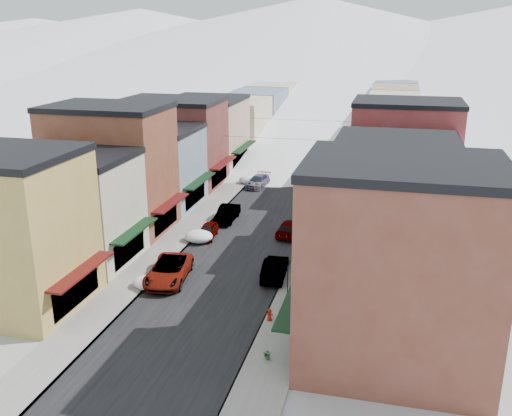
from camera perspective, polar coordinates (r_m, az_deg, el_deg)
The scene contains 40 objects.
ground at distance 36.98m, azimuth -9.24°, elevation -14.41°, with size 600.00×600.00×0.00m, color gray.
road at distance 91.63m, azimuth 5.40°, elevation 5.38°, with size 10.00×160.00×0.01m, color black.
sidewalk_left at distance 92.78m, azimuth 1.35°, elevation 5.66°, with size 3.20×160.00×0.15m, color gray.
sidewalk_right at distance 90.92m, azimuth 9.53°, elevation 5.16°, with size 3.20×160.00×0.15m, color gray.
curb_left at distance 92.47m, azimuth 2.29°, elevation 5.61°, with size 0.10×160.00×0.15m, color slate.
curb_right at distance 91.04m, azimuth 8.55°, elevation 5.23°, with size 0.10×160.00×0.15m, color slate.
bldg_l_yellow at distance 44.00m, azimuth -23.60°, elevation -2.05°, with size 11.30×8.70×11.50m.
bldg_l_cream at distance 50.89m, azimuth -17.82°, elevation -0.00°, with size 11.30×8.20×9.50m.
bldg_l_brick_near at distance 57.41m, azimuth -14.30°, elevation 3.83°, with size 12.30×8.20×12.50m.
bldg_l_grayblue at distance 65.01m, azimuth -10.34°, elevation 4.10°, with size 11.30×9.20×9.00m.
bldg_l_brick_far at distance 73.26m, azimuth -8.26°, elevation 6.54°, with size 13.30×9.20×11.00m.
bldg_l_tan at distance 82.22m, azimuth -4.99°, elevation 7.52°, with size 11.30×11.20×10.00m.
bldg_r_brick_near at distance 34.28m, azimuth 14.02°, elevation -5.62°, with size 12.30×9.20×12.50m.
bldg_r_green at distance 43.20m, azimuth 13.30°, elevation -2.76°, with size 11.30×9.20×9.50m.
bldg_r_blue at distance 51.60m, azimuth 13.54°, elevation 1.19°, with size 11.30×9.20×10.50m.
bldg_r_cream at distance 60.49m, azimuth 14.09°, elevation 2.83°, with size 12.30×9.20×9.00m.
bldg_r_brick_far at distance 68.99m, azimuth 14.64°, elevation 5.67°, with size 13.30×9.20×11.50m.
bldg_r_tan at distance 78.98m, azimuth 13.83°, elevation 6.47°, with size 11.30×11.20×9.50m.
distant_blocks at distance 113.40m, azimuth 7.23°, elevation 9.76°, with size 34.00×55.00×8.00m.
mountain_ridge at distance 307.52m, azimuth 8.10°, elevation 16.65°, with size 670.00×340.00×34.00m.
overhead_cables at distance 78.32m, azimuth 4.13°, elevation 7.92°, with size 16.40×15.04×0.04m.
car_white_suv at distance 46.38m, azimuth -8.73°, elevation -6.18°, with size 2.94×6.37×1.77m, color silver.
car_silver_sedan at distance 55.17m, azimuth -4.88°, elevation -2.31°, with size 1.57×3.89×1.33m, color #929399.
car_dark_hatch at distance 59.68m, azimuth -2.91°, elevation -0.56°, with size 1.70×4.88×1.61m, color black.
car_silver_wagon at distance 72.41m, azimuth 0.20°, elevation 2.71°, with size 2.03×4.99×1.45m, color #ADB0B6.
car_green_sedan at distance 46.42m, azimuth 1.90°, elevation -6.04°, with size 1.74×4.98×1.64m, color black.
car_gray_suv at distance 55.59m, azimuth 3.46°, elevation -1.97°, with size 1.90×4.71×1.60m, color #9FA1A7.
car_black_sedan at distance 81.18m, azimuth 6.78°, elevation 4.34°, with size 2.39×5.88×1.71m, color black.
car_lane_silver at distance 93.87m, azimuth 5.25°, elevation 6.18°, with size 1.88×4.68×1.60m, color gray.
car_lane_white at distance 93.20m, azimuth 6.95°, elevation 6.08°, with size 2.84×6.15×1.71m, color white.
fire_hydrant at distance 39.94m, azimuth 1.36°, elevation -10.66°, with size 0.50×0.38×0.86m.
parking_sign at distance 43.40m, azimuth 3.18°, elevation -6.88°, with size 0.06×0.31×2.25m.
trash_can at distance 48.67m, azimuth 3.85°, elevation -5.20°, with size 0.51×0.51×0.87m.
streetlamp_near at distance 49.46m, azimuth 4.80°, elevation -1.58°, with size 0.40×0.40×4.86m.
streetlamp_far at distance 73.62m, azimuth 7.43°, elevation 4.40°, with size 0.34×0.34×4.06m.
planter_near at distance 35.81m, azimuth 1.16°, elevation -14.44°, with size 0.57×0.50×0.63m, color #2E6733.
planter_far at distance 38.26m, azimuth 3.86°, elevation -12.16°, with size 0.38×0.38×0.68m, color #26552A.
snow_pile_near at distance 45.59m, azimuth -10.70°, elevation -7.29°, with size 2.35×2.65×1.00m.
snow_pile_mid at distance 54.23m, azimuth -5.69°, elevation -2.84°, with size 2.69×2.85×1.14m.
snow_pile_far at distance 73.76m, azimuth -0.65°, elevation 2.84°, with size 2.65×2.83×1.12m.
Camera 1 is at (12.95, -28.58, 19.56)m, focal length 40.00 mm.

